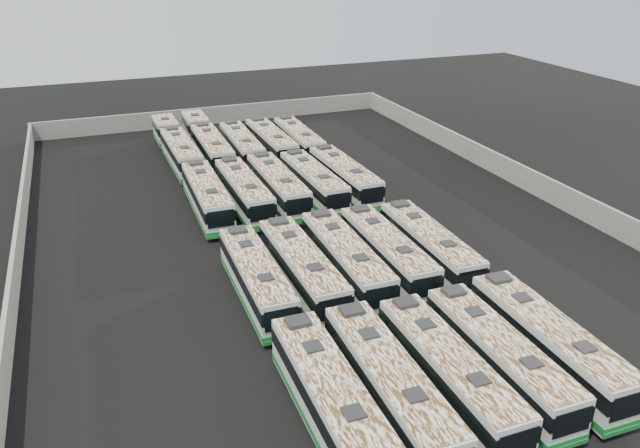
% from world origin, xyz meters
% --- Properties ---
extents(ground, '(140.00, 140.00, 0.00)m').
position_xyz_m(ground, '(0.00, 0.00, 0.00)').
color(ground, black).
rests_on(ground, ground).
extents(perimeter_wall, '(45.20, 73.20, 2.20)m').
position_xyz_m(perimeter_wall, '(0.00, 0.00, 1.10)').
color(perimeter_wall, slate).
rests_on(perimeter_wall, ground).
extents(bus_front_far_left, '(2.63, 11.85, 3.33)m').
position_xyz_m(bus_front_far_left, '(-7.26, -21.25, 1.70)').
color(bus_front_far_left, silver).
rests_on(bus_front_far_left, ground).
extents(bus_front_left, '(2.77, 11.82, 3.32)m').
position_xyz_m(bus_front_left, '(-4.16, -21.20, 1.69)').
color(bus_front_left, silver).
rests_on(bus_front_left, ground).
extents(bus_front_center, '(2.47, 11.42, 3.21)m').
position_xyz_m(bus_front_center, '(-0.82, -21.28, 1.64)').
color(bus_front_center, silver).
rests_on(bus_front_center, ground).
extents(bus_front_right, '(2.53, 11.32, 3.18)m').
position_xyz_m(bus_front_right, '(2.38, -21.13, 1.63)').
color(bus_front_right, silver).
rests_on(bus_front_right, ground).
extents(bus_front_far_right, '(2.72, 11.73, 3.29)m').
position_xyz_m(bus_front_far_right, '(5.64, -21.08, 1.68)').
color(bus_front_far_right, silver).
rests_on(bus_front_far_right, ground).
extents(bus_midfront_far_left, '(2.55, 11.38, 3.20)m').
position_xyz_m(bus_midfront_far_left, '(-7.33, -8.29, 1.63)').
color(bus_midfront_far_left, silver).
rests_on(bus_midfront_far_left, ground).
extents(bus_midfront_left, '(2.54, 11.73, 3.30)m').
position_xyz_m(bus_midfront_left, '(-4.13, -8.24, 1.69)').
color(bus_midfront_left, silver).
rests_on(bus_midfront_left, ground).
extents(bus_midfront_center, '(2.73, 11.80, 3.31)m').
position_xyz_m(bus_midfront_center, '(-0.86, -8.10, 1.69)').
color(bus_midfront_center, silver).
rests_on(bus_midfront_center, ground).
extents(bus_midfront_right, '(2.59, 11.51, 3.23)m').
position_xyz_m(bus_midfront_right, '(2.35, -8.07, 1.65)').
color(bus_midfront_right, silver).
rests_on(bus_midfront_right, ground).
extents(bus_midfront_far_right, '(2.71, 11.54, 3.24)m').
position_xyz_m(bus_midfront_far_right, '(5.61, -8.33, 1.65)').
color(bus_midfront_far_right, silver).
rests_on(bus_midfront_far_right, ground).
extents(bus_midback_far_left, '(2.69, 11.72, 3.29)m').
position_xyz_m(bus_midback_far_left, '(-7.37, 7.04, 1.68)').
color(bus_midback_far_left, silver).
rests_on(bus_midback_far_left, ground).
extents(bus_midback_left, '(2.54, 11.59, 3.26)m').
position_xyz_m(bus_midback_left, '(-4.11, 6.99, 1.67)').
color(bus_midback_left, silver).
rests_on(bus_midback_left, ground).
extents(bus_midback_center, '(2.48, 11.71, 3.30)m').
position_xyz_m(bus_midback_center, '(-0.93, 7.21, 1.69)').
color(bus_midback_center, silver).
rests_on(bus_midback_center, ground).
extents(bus_midback_right, '(2.66, 11.54, 3.24)m').
position_xyz_m(bus_midback_right, '(2.44, 7.05, 1.65)').
color(bus_midback_right, silver).
rests_on(bus_midback_right, ground).
extents(bus_midback_far_right, '(2.70, 11.72, 3.29)m').
position_xyz_m(bus_midback_far_right, '(5.62, 7.22, 1.68)').
color(bus_midback_far_right, silver).
rests_on(bus_midback_far_right, ground).
extents(bus_back_far_left, '(2.69, 17.80, 3.22)m').
position_xyz_m(bus_back_far_left, '(-7.43, 23.01, 1.64)').
color(bus_back_far_left, silver).
rests_on(bus_back_far_left, ground).
extents(bus_back_left, '(2.70, 18.14, 3.28)m').
position_xyz_m(bus_back_left, '(-4.07, 23.15, 1.68)').
color(bus_back_left, silver).
rests_on(bus_back_left, ground).
extents(bus_back_center, '(2.70, 11.51, 3.23)m').
position_xyz_m(bus_back_center, '(-0.91, 19.99, 1.65)').
color(bus_back_center, silver).
rests_on(bus_back_center, ground).
extents(bus_back_right, '(2.59, 11.61, 3.26)m').
position_xyz_m(bus_back_right, '(2.41, 20.02, 1.67)').
color(bus_back_right, silver).
rests_on(bus_back_right, ground).
extents(bus_back_far_right, '(2.57, 11.33, 3.18)m').
position_xyz_m(bus_back_far_right, '(5.58, 19.96, 1.63)').
color(bus_back_far_right, silver).
rests_on(bus_back_far_right, ground).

